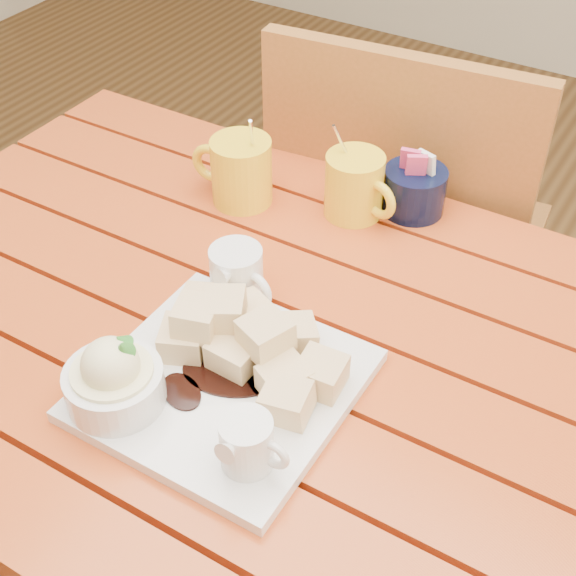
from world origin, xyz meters
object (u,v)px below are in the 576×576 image
Objects in this scene: table at (262,389)px; dessert_plate at (202,374)px; chair_far at (404,240)px; coffee_mug_left at (240,170)px; coffee_mug_right at (356,185)px.

dessert_plate is (0.00, -0.12, 0.14)m from table.
chair_far is (-0.03, 0.53, -0.11)m from table.
coffee_mug_left is at bearing 56.88° from chair_far.
chair_far reaches higher than table.
coffee_mug_left reaches higher than table.
table is 0.33m from coffee_mug_left.
coffee_mug_left is 0.44m from chair_far.
chair_far reaches higher than coffee_mug_left.
coffee_mug_right reaches higher than table.
coffee_mug_right is (-0.02, 0.29, 0.16)m from table.
coffee_mug_left reaches higher than dessert_plate.
chair_far reaches higher than dessert_plate.
chair_far is at bearing 92.73° from table.
coffee_mug_right is (-0.02, 0.41, 0.02)m from dessert_plate.
chair_far reaches higher than coffee_mug_right.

